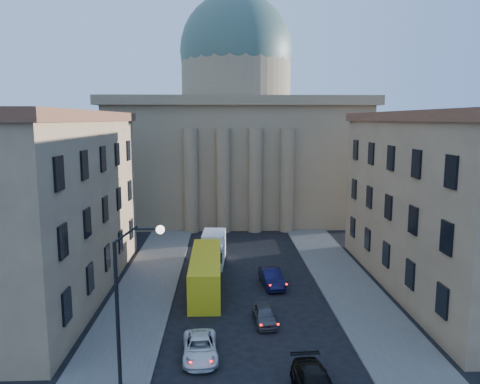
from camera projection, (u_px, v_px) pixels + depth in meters
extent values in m
cube|color=#54514D|center=(136.00, 311.00, 34.43)|extent=(5.00, 60.00, 0.15)
cube|color=#54514D|center=(364.00, 308.00, 35.06)|extent=(5.00, 60.00, 0.15)
cube|color=#7C694C|center=(236.00, 160.00, 71.05)|extent=(34.00, 26.00, 16.00)
cube|color=#7C694C|center=(236.00, 104.00, 69.76)|extent=(35.50, 27.50, 1.20)
cylinder|color=#7C694C|center=(236.00, 79.00, 69.20)|extent=(16.00, 16.00, 8.00)
sphere|color=#425A4C|center=(236.00, 51.00, 68.59)|extent=(16.40, 16.40, 16.40)
cube|color=#7C694C|center=(94.00, 178.00, 68.68)|extent=(13.00, 13.00, 11.00)
cone|color=brown|center=(91.00, 127.00, 67.53)|extent=(26.02, 26.02, 4.00)
cube|color=#7C694C|center=(376.00, 177.00, 70.23)|extent=(13.00, 13.00, 11.00)
cone|color=brown|center=(378.00, 127.00, 69.08)|extent=(26.02, 26.02, 4.00)
cylinder|color=#7C694C|center=(191.00, 181.00, 58.02)|extent=(1.80, 1.80, 13.00)
cylinder|color=#7C694C|center=(223.00, 181.00, 58.17)|extent=(1.80, 1.80, 13.00)
cylinder|color=#7C694C|center=(255.00, 181.00, 58.32)|extent=(1.80, 1.80, 13.00)
cylinder|color=#7C694C|center=(287.00, 180.00, 58.46)|extent=(1.80, 1.80, 13.00)
cube|color=tan|center=(34.00, 209.00, 37.00)|extent=(11.00, 26.00, 14.00)
cube|color=brown|center=(28.00, 116.00, 35.88)|extent=(11.60, 26.60, 0.80)
cube|color=tan|center=(456.00, 207.00, 38.26)|extent=(11.00, 26.00, 14.00)
cube|color=brown|center=(462.00, 116.00, 37.13)|extent=(11.60, 26.60, 0.80)
cylinder|color=black|center=(118.00, 317.00, 23.99)|extent=(0.20, 0.20, 8.00)
cylinder|color=black|center=(125.00, 235.00, 23.34)|extent=(1.30, 0.12, 0.96)
cylinder|color=black|center=(145.00, 229.00, 23.33)|extent=(1.30, 0.12, 0.12)
sphere|color=white|center=(160.00, 230.00, 23.37)|extent=(0.44, 0.44, 0.44)
imported|color=white|center=(200.00, 348.00, 27.83)|extent=(2.30, 4.50, 1.22)
imported|color=#47474C|center=(265.00, 315.00, 32.49)|extent=(1.66, 3.67, 1.22)
imported|color=black|center=(272.00, 278.00, 39.76)|extent=(2.01, 4.57, 1.46)
cube|color=yellow|center=(206.00, 273.00, 38.68)|extent=(2.48, 10.62, 2.99)
cube|color=black|center=(206.00, 267.00, 38.60)|extent=(2.53, 10.04, 1.06)
cylinder|color=black|center=(192.00, 303.00, 34.98)|extent=(0.30, 0.97, 0.96)
cylinder|color=black|center=(217.00, 302.00, 35.07)|extent=(0.30, 0.97, 0.96)
cylinder|color=black|center=(197.00, 270.00, 42.60)|extent=(0.30, 0.97, 0.96)
cylinder|color=black|center=(218.00, 270.00, 42.68)|extent=(0.30, 0.97, 0.96)
cube|color=white|center=(212.00, 258.00, 44.34)|extent=(2.20, 2.28, 2.17)
cube|color=black|center=(211.00, 258.00, 43.27)|extent=(1.99, 0.22, 0.99)
cube|color=white|center=(214.00, 246.00, 46.67)|extent=(2.38, 3.91, 2.80)
cylinder|color=black|center=(202.00, 266.00, 44.10)|extent=(0.30, 0.83, 0.81)
cylinder|color=black|center=(221.00, 266.00, 44.07)|extent=(0.30, 0.83, 0.81)
cylinder|color=black|center=(206.00, 255.00, 47.67)|extent=(0.30, 0.83, 0.81)
cylinder|color=black|center=(223.00, 255.00, 47.64)|extent=(0.30, 0.83, 0.81)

